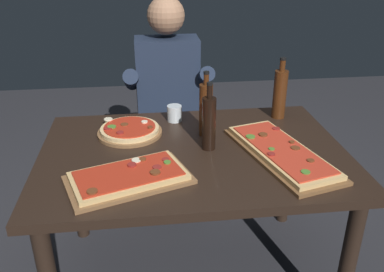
% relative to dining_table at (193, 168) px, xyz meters
% --- Properties ---
extents(ground_plane, '(6.40, 6.40, 0.00)m').
position_rel_dining_table_xyz_m(ground_plane, '(0.00, 0.00, -0.64)').
color(ground_plane, '#2D2D33').
extents(dining_table, '(1.40, 0.96, 0.74)m').
position_rel_dining_table_xyz_m(dining_table, '(0.00, 0.00, 0.00)').
color(dining_table, black).
rests_on(dining_table, ground_plane).
extents(pizza_rectangular_front, '(0.54, 0.41, 0.05)m').
position_rel_dining_table_xyz_m(pizza_rectangular_front, '(-0.29, -0.24, 0.12)').
color(pizza_rectangular_front, brown).
rests_on(pizza_rectangular_front, dining_table).
extents(pizza_rectangular_left, '(0.41, 0.68, 0.05)m').
position_rel_dining_table_xyz_m(pizza_rectangular_left, '(0.38, -0.10, 0.12)').
color(pizza_rectangular_left, brown).
rests_on(pizza_rectangular_left, dining_table).
extents(pizza_round_far, '(0.32, 0.32, 0.05)m').
position_rel_dining_table_xyz_m(pizza_round_far, '(-0.29, 0.21, 0.12)').
color(pizza_round_far, brown).
rests_on(pizza_round_far, dining_table).
extents(wine_bottle_dark, '(0.07, 0.07, 0.33)m').
position_rel_dining_table_xyz_m(wine_bottle_dark, '(0.51, 0.34, 0.23)').
color(wine_bottle_dark, '#47230F').
rests_on(wine_bottle_dark, dining_table).
extents(oil_bottle_amber, '(0.07, 0.07, 0.32)m').
position_rel_dining_table_xyz_m(oil_bottle_amber, '(0.08, 0.16, 0.23)').
color(oil_bottle_amber, '#47230F').
rests_on(oil_bottle_amber, dining_table).
extents(vinegar_bottle_green, '(0.06, 0.06, 0.32)m').
position_rel_dining_table_xyz_m(vinegar_bottle_green, '(0.07, 0.01, 0.23)').
color(vinegar_bottle_green, black).
rests_on(vinegar_bottle_green, dining_table).
extents(tumbler_near_camera, '(0.08, 0.08, 0.09)m').
position_rel_dining_table_xyz_m(tumbler_near_camera, '(-0.06, 0.35, 0.13)').
color(tumbler_near_camera, silver).
rests_on(tumbler_near_camera, dining_table).
extents(diner_chair, '(0.44, 0.44, 0.87)m').
position_rel_dining_table_xyz_m(diner_chair, '(-0.06, 0.86, -0.16)').
color(diner_chair, black).
rests_on(diner_chair, ground_plane).
extents(seated_diner, '(0.53, 0.41, 1.33)m').
position_rel_dining_table_xyz_m(seated_diner, '(-0.06, 0.74, 0.10)').
color(seated_diner, '#23232D').
rests_on(seated_diner, ground_plane).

